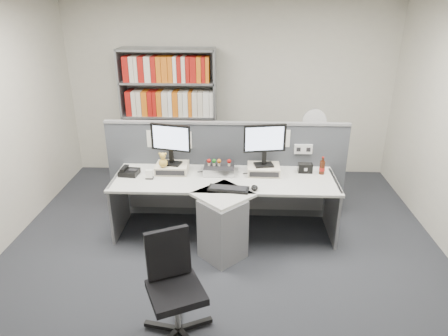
{
  "coord_description": "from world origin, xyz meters",
  "views": [
    {
      "loc": [
        0.17,
        -3.44,
        2.66
      ],
      "look_at": [
        0.0,
        0.65,
        0.92
      ],
      "focal_mm": 32.24,
      "sensor_mm": 36.0,
      "label": 1
    }
  ],
  "objects_px": {
    "monitor_right": "(265,142)",
    "desk_calendar": "(149,175)",
    "mouse": "(254,188)",
    "desk_fan": "(314,124)",
    "desk_phone": "(129,172)",
    "desk": "(224,207)",
    "monitor_left": "(171,141)",
    "cola_bottle": "(322,168)",
    "shelving_unit": "(170,118)",
    "desktop_pc": "(219,169)",
    "filing_cabinet": "(310,169)",
    "speaker": "(305,168)",
    "office_chair": "(173,283)",
    "keyboard": "(228,189)"
  },
  "relations": [
    {
      "from": "desk",
      "to": "speaker",
      "type": "relative_size",
      "value": 15.39
    },
    {
      "from": "monitor_right",
      "to": "speaker",
      "type": "height_order",
      "value": "monitor_right"
    },
    {
      "from": "desk_calendar",
      "to": "cola_bottle",
      "type": "xyz_separation_m",
      "value": [
        2.02,
        0.23,
        0.03
      ]
    },
    {
      "from": "desktop_pc",
      "to": "filing_cabinet",
      "type": "relative_size",
      "value": 0.51
    },
    {
      "from": "monitor_right",
      "to": "mouse",
      "type": "distance_m",
      "value": 0.6
    },
    {
      "from": "cola_bottle",
      "to": "monitor_left",
      "type": "bearing_deg",
      "value": -179.55
    },
    {
      "from": "desk_fan",
      "to": "desk_calendar",
      "type": "bearing_deg",
      "value": -149.36
    },
    {
      "from": "desktop_pc",
      "to": "mouse",
      "type": "relative_size",
      "value": 2.98
    },
    {
      "from": "monitor_left",
      "to": "shelving_unit",
      "type": "relative_size",
      "value": 0.25
    },
    {
      "from": "desk_phone",
      "to": "speaker",
      "type": "height_order",
      "value": "speaker"
    },
    {
      "from": "monitor_left",
      "to": "cola_bottle",
      "type": "distance_m",
      "value": 1.82
    },
    {
      "from": "keyboard",
      "to": "mouse",
      "type": "xyz_separation_m",
      "value": [
        0.28,
        0.02,
        0.01
      ]
    },
    {
      "from": "office_chair",
      "to": "monitor_left",
      "type": "bearing_deg",
      "value": 99.1
    },
    {
      "from": "desk",
      "to": "monitor_left",
      "type": "bearing_deg",
      "value": 149.08
    },
    {
      "from": "shelving_unit",
      "to": "desk_fan",
      "type": "xyz_separation_m",
      "value": [
        2.1,
        -0.45,
        0.07
      ]
    },
    {
      "from": "desk_phone",
      "to": "monitor_left",
      "type": "bearing_deg",
      "value": 11.93
    },
    {
      "from": "speaker",
      "to": "office_chair",
      "type": "relative_size",
      "value": 0.19
    },
    {
      "from": "keyboard",
      "to": "speaker",
      "type": "distance_m",
      "value": 1.05
    },
    {
      "from": "desktop_pc",
      "to": "monitor_left",
      "type": "bearing_deg",
      "value": -179.59
    },
    {
      "from": "desk",
      "to": "shelving_unit",
      "type": "bearing_deg",
      "value": 115.96
    },
    {
      "from": "monitor_left",
      "to": "keyboard",
      "type": "xyz_separation_m",
      "value": [
        0.7,
        -0.47,
        -0.38
      ]
    },
    {
      "from": "keyboard",
      "to": "desk_calendar",
      "type": "height_order",
      "value": "desk_calendar"
    },
    {
      "from": "desk_phone",
      "to": "office_chair",
      "type": "xyz_separation_m",
      "value": [
        0.78,
        -1.64,
        -0.27
      ]
    },
    {
      "from": "desk_phone",
      "to": "desk",
      "type": "bearing_deg",
      "value": -13.69
    },
    {
      "from": "desktop_pc",
      "to": "desk_calendar",
      "type": "distance_m",
      "value": 0.83
    },
    {
      "from": "keyboard",
      "to": "shelving_unit",
      "type": "height_order",
      "value": "shelving_unit"
    },
    {
      "from": "office_chair",
      "to": "desk_calendar",
      "type": "bearing_deg",
      "value": 108.37
    },
    {
      "from": "filing_cabinet",
      "to": "desk_fan",
      "type": "distance_m",
      "value": 0.69
    },
    {
      "from": "monitor_right",
      "to": "shelving_unit",
      "type": "bearing_deg",
      "value": 132.85
    },
    {
      "from": "mouse",
      "to": "office_chair",
      "type": "relative_size",
      "value": 0.13
    },
    {
      "from": "speaker",
      "to": "shelving_unit",
      "type": "height_order",
      "value": "shelving_unit"
    },
    {
      "from": "speaker",
      "to": "desk_calendar",
      "type": "bearing_deg",
      "value": -171.81
    },
    {
      "from": "office_chair",
      "to": "speaker",
      "type": "bearing_deg",
      "value": 53.77
    },
    {
      "from": "desktop_pc",
      "to": "desk_calendar",
      "type": "relative_size",
      "value": 3.29
    },
    {
      "from": "desk",
      "to": "desktop_pc",
      "type": "xyz_separation_m",
      "value": [
        -0.07,
        0.39,
        0.31
      ]
    },
    {
      "from": "mouse",
      "to": "desk_calendar",
      "type": "height_order",
      "value": "desk_calendar"
    },
    {
      "from": "desk_phone",
      "to": "desktop_pc",
      "type": "bearing_deg",
      "value": 5.87
    },
    {
      "from": "desk",
      "to": "filing_cabinet",
      "type": "height_order",
      "value": "desk"
    },
    {
      "from": "cola_bottle",
      "to": "filing_cabinet",
      "type": "relative_size",
      "value": 0.31
    },
    {
      "from": "desk_fan",
      "to": "speaker",
      "type": "bearing_deg",
      "value": -103.98
    },
    {
      "from": "filing_cabinet",
      "to": "office_chair",
      "type": "distance_m",
      "value": 3.18
    },
    {
      "from": "monitor_right",
      "to": "desk_calendar",
      "type": "distance_m",
      "value": 1.39
    },
    {
      "from": "desk_calendar",
      "to": "cola_bottle",
      "type": "bearing_deg",
      "value": 6.35
    },
    {
      "from": "desk_phone",
      "to": "desk_calendar",
      "type": "xyz_separation_m",
      "value": [
        0.27,
        -0.11,
        0.01
      ]
    },
    {
      "from": "speaker",
      "to": "filing_cabinet",
      "type": "height_order",
      "value": "speaker"
    },
    {
      "from": "desk_phone",
      "to": "shelving_unit",
      "type": "height_order",
      "value": "shelving_unit"
    },
    {
      "from": "keyboard",
      "to": "shelving_unit",
      "type": "xyz_separation_m",
      "value": [
        -0.95,
        1.94,
        0.24
      ]
    },
    {
      "from": "mouse",
      "to": "desk_fan",
      "type": "relative_size",
      "value": 0.22
    },
    {
      "from": "filing_cabinet",
      "to": "office_chair",
      "type": "height_order",
      "value": "office_chair"
    },
    {
      "from": "monitor_left",
      "to": "desk_fan",
      "type": "relative_size",
      "value": 0.9
    }
  ]
}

